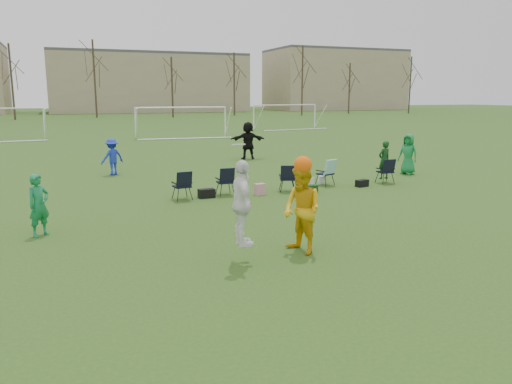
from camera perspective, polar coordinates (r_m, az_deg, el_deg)
name	(u,v)px	position (r m, az deg, el deg)	size (l,w,h in m)	color
ground	(346,268)	(10.32, 10.22, -8.50)	(260.00, 260.00, 0.00)	#2C5119
fielder_green_near	(39,205)	(13.27, -23.57, -1.39)	(0.56, 0.37, 1.55)	#167F48
fielder_blue	(112,157)	(22.40, -16.11, 3.88)	(1.02, 0.59, 1.58)	#1932BF
fielder_green_far	(408,154)	(22.75, 16.99, 4.16)	(0.86, 0.56, 1.75)	#167F3C
fielder_black	(248,140)	(26.91, -0.92, 5.91)	(1.86, 0.59, 2.00)	black
center_contest	(281,207)	(10.55, 2.89, -1.67)	(2.19, 1.30, 2.50)	white
sideline_setup	(300,176)	(18.33, 5.02, 1.86)	(8.80, 1.81, 1.65)	#103D17
goal_mid	(181,113)	(41.31, -8.53, 8.87)	(7.40, 0.63, 2.46)	white
goal_right	(285,110)	(50.88, 3.37, 9.37)	(7.35, 1.14, 2.46)	white
tree_line	(97,83)	(78.30, -17.68, 11.79)	(110.28, 3.28, 11.40)	#382B21
building_row	(122,81)	(104.96, -15.08, 12.10)	(126.00, 16.00, 13.00)	tan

